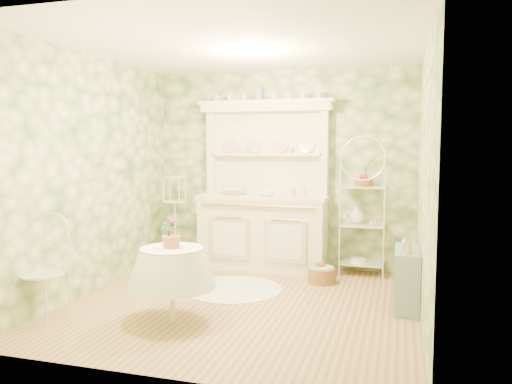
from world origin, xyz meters
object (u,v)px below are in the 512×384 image
(kitchen_dresser, at_px, (263,185))
(bakers_rack, at_px, (363,201))
(birdcage_stand, at_px, (175,212))
(side_shelf, at_px, (407,281))
(cafe_chair, at_px, (42,275))
(round_table, at_px, (172,287))
(floor_basket, at_px, (322,274))

(kitchen_dresser, bearing_deg, bakers_rack, 4.08)
(bakers_rack, height_order, birdcage_stand, bakers_rack)
(side_shelf, bearing_deg, cafe_chair, -160.19)
(bakers_rack, distance_m, side_shelf, 1.54)
(side_shelf, bearing_deg, kitchen_dresser, 145.39)
(round_table, distance_m, birdcage_stand, 2.29)
(kitchen_dresser, bearing_deg, side_shelf, -32.12)
(kitchen_dresser, height_order, side_shelf, kitchen_dresser)
(round_table, distance_m, floor_basket, 2.11)
(round_table, height_order, floor_basket, round_table)
(birdcage_stand, bearing_deg, kitchen_dresser, 8.66)
(kitchen_dresser, height_order, floor_basket, kitchen_dresser)
(cafe_chair, distance_m, birdcage_stand, 2.40)
(bakers_rack, bearing_deg, kitchen_dresser, -173.38)
(side_shelf, relative_size, round_table, 0.99)
(side_shelf, bearing_deg, birdcage_stand, 159.75)
(bakers_rack, xyz_separation_m, round_table, (-1.60, -2.32, -0.64))
(birdcage_stand, distance_m, floor_basket, 2.21)
(round_table, xyz_separation_m, birdcage_stand, (-0.94, 2.04, 0.42))
(side_shelf, relative_size, floor_basket, 2.01)
(kitchen_dresser, distance_m, cafe_chair, 3.03)
(birdcage_stand, bearing_deg, round_table, -65.37)
(side_shelf, height_order, floor_basket, side_shelf)
(cafe_chair, bearing_deg, kitchen_dresser, 53.71)
(floor_basket, bearing_deg, cafe_chair, -138.77)
(bakers_rack, distance_m, round_table, 2.89)
(kitchen_dresser, bearing_deg, floor_basket, -28.58)
(kitchen_dresser, distance_m, round_table, 2.39)
(bakers_rack, distance_m, floor_basket, 1.13)
(cafe_chair, xyz_separation_m, floor_basket, (2.36, 2.07, -0.34))
(cafe_chair, bearing_deg, floor_basket, 35.10)
(round_table, bearing_deg, floor_basket, 56.51)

